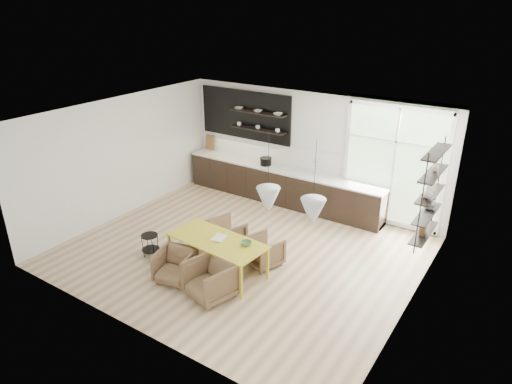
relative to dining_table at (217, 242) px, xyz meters
name	(u,v)px	position (x,y,z in m)	size (l,w,h in m)	color
room	(293,177)	(0.53, 2.00, 0.80)	(7.02, 6.01, 2.91)	#D1B38C
kitchen_run	(279,180)	(-0.74, 3.59, -0.06)	(5.54, 0.69, 2.75)	black
right_shelving	(429,197)	(3.31, 2.08, 0.99)	(0.26, 1.22, 1.90)	black
dining_table	(217,242)	(0.00, 0.00, 0.00)	(2.01, 1.03, 0.71)	gold
armchair_back_left	(226,235)	(-0.41, 0.82, -0.34)	(0.69, 0.72, 0.65)	brown
armchair_back_right	(264,251)	(0.61, 0.73, -0.36)	(0.65, 0.66, 0.60)	brown
armchair_front_left	(175,266)	(-0.49, -0.68, -0.35)	(0.67, 0.69, 0.63)	brown
armchair_front_right	(211,279)	(0.40, -0.71, -0.31)	(0.76, 0.78, 0.71)	brown
wire_stool	(150,242)	(-1.56, -0.28, -0.36)	(0.37, 0.37, 0.47)	black
table_book	(214,237)	(-0.10, 0.04, 0.06)	(0.23, 0.30, 0.03)	white
table_bowl	(246,243)	(0.58, 0.15, 0.08)	(0.21, 0.21, 0.07)	#4E834A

